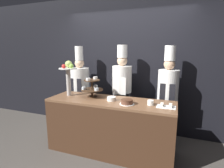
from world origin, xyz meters
TOP-DOWN VIEW (x-y plane):
  - ground_plane at (0.00, 0.00)m, footprint 14.00×14.00m
  - wall_back at (0.00, 1.31)m, footprint 10.00×0.06m
  - buffet_counter at (0.00, 0.32)m, footprint 2.07×0.64m
  - tiered_stand at (-0.36, 0.39)m, footprint 0.37×0.37m
  - fruit_pedestal at (-0.80, 0.36)m, footprint 0.31×0.31m
  - cake_round at (0.32, 0.21)m, footprint 0.22×0.22m
  - cup_white at (0.65, 0.30)m, footprint 0.09×0.09m
  - cake_square_tray at (0.88, 0.28)m, footprint 0.27×0.18m
  - serving_bowl_near at (0.03, 0.31)m, footprint 0.14×0.14m
  - chef_left at (-0.91, 0.93)m, footprint 0.39×0.39m
  - chef_center_left at (0.01, 0.93)m, footprint 0.37×0.37m
  - chef_center_right at (0.86, 0.93)m, footprint 0.36×0.36m

SIDE VIEW (x-z plane):
  - ground_plane at x=0.00m, z-range 0.00..0.00m
  - buffet_counter at x=0.00m, z-range 0.00..0.91m
  - cake_square_tray at x=0.88m, z-range 0.90..0.95m
  - chef_left at x=-0.91m, z-range 0.04..1.83m
  - serving_bowl_near at x=0.03m, z-range 0.86..1.02m
  - cake_round at x=0.32m, z-range 0.91..0.98m
  - cup_white at x=0.65m, z-range 0.91..0.98m
  - chef_center_right at x=0.86m, z-range 0.08..1.86m
  - chef_center_left at x=0.01m, z-range 0.09..1.89m
  - tiered_stand at x=-0.36m, z-range 0.91..1.26m
  - fruit_pedestal at x=-0.80m, z-range 1.01..1.62m
  - wall_back at x=0.00m, z-range 0.00..2.80m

